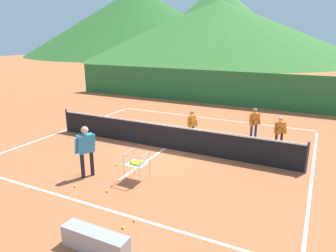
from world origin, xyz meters
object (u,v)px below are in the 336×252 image
(ball_cart, at_px, (137,163))
(tennis_ball_4, at_px, (89,150))
(tennis_net, at_px, (165,136))
(tennis_ball_0, at_px, (134,220))
(instructor, at_px, (86,147))
(tennis_ball_3, at_px, (117,165))
(courtside_bench, at_px, (95,241))
(student_0, at_px, (192,123))
(student_1, at_px, (254,121))
(tennis_ball_2, at_px, (107,191))
(student_2, at_px, (280,130))
(tennis_ball_5, at_px, (75,186))
(tennis_ball_1, at_px, (123,227))

(ball_cart, bearing_deg, tennis_ball_4, 156.25)
(tennis_net, xyz_separation_m, tennis_ball_0, (1.61, -4.76, -0.47))
(instructor, xyz_separation_m, tennis_ball_3, (0.32, 1.09, -0.95))
(courtside_bench, bearing_deg, instructor, 132.99)
(ball_cart, distance_m, courtside_bench, 3.27)
(tennis_net, height_order, tennis_ball_0, tennis_net)
(student_0, distance_m, ball_cart, 4.20)
(tennis_ball_0, bearing_deg, courtside_bench, -96.52)
(student_1, height_order, tennis_ball_2, student_1)
(instructor, distance_m, student_2, 7.28)
(student_2, bearing_deg, tennis_net, -153.41)
(student_0, bearing_deg, tennis_ball_5, -105.24)
(tennis_ball_1, xyz_separation_m, tennis_ball_2, (-1.38, 1.23, 0.00))
(tennis_ball_0, relative_size, tennis_ball_1, 1.00)
(tennis_ball_0, height_order, tennis_ball_2, same)
(student_2, bearing_deg, ball_cart, -125.37)
(student_1, bearing_deg, tennis_ball_2, -112.77)
(tennis_ball_1, bearing_deg, tennis_ball_2, 138.36)
(instructor, relative_size, student_0, 1.25)
(instructor, height_order, tennis_ball_0, instructor)
(tennis_ball_0, distance_m, tennis_ball_4, 5.19)
(student_2, bearing_deg, tennis_ball_0, -109.23)
(tennis_ball_4, bearing_deg, student_1, 37.95)
(instructor, distance_m, tennis_ball_5, 1.21)
(tennis_ball_2, height_order, tennis_ball_4, same)
(tennis_ball_4, height_order, courtside_bench, courtside_bench)
(tennis_net, xyz_separation_m, student_0, (0.58, 1.32, 0.29))
(tennis_ball_3, xyz_separation_m, tennis_ball_4, (-1.77, 0.66, 0.00))
(tennis_ball_0, height_order, tennis_ball_4, same)
(tennis_net, relative_size, student_0, 7.80)
(instructor, bearing_deg, tennis_ball_3, 73.56)
(instructor, relative_size, student_1, 1.19)
(tennis_ball_0, bearing_deg, student_0, 99.66)
(student_1, height_order, ball_cart, student_1)
(tennis_ball_5, bearing_deg, tennis_ball_1, -23.56)
(ball_cart, height_order, tennis_ball_4, ball_cart)
(student_1, xyz_separation_m, tennis_ball_5, (-3.75, -6.65, -0.79))
(tennis_ball_1, bearing_deg, tennis_ball_3, 127.76)
(tennis_net, distance_m, tennis_ball_0, 5.04)
(ball_cart, distance_m, tennis_ball_4, 3.31)
(tennis_ball_2, bearing_deg, tennis_ball_3, 117.19)
(tennis_net, relative_size, tennis_ball_5, 150.08)
(instructor, xyz_separation_m, tennis_ball_1, (2.55, -1.79, -0.95))
(student_0, distance_m, tennis_ball_1, 6.54)
(tennis_ball_0, relative_size, tennis_ball_2, 1.00)
(tennis_ball_2, bearing_deg, ball_cart, 69.96)
(student_0, xyz_separation_m, tennis_ball_2, (-0.43, -5.19, -0.75))
(instructor, xyz_separation_m, tennis_ball_2, (1.17, -0.56, -0.95))
(tennis_ball_5, bearing_deg, tennis_ball_4, 122.53)
(student_1, bearing_deg, tennis_ball_1, -99.83)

